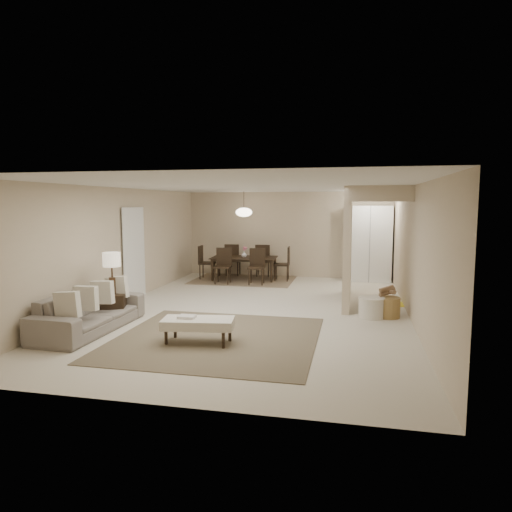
% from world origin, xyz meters
% --- Properties ---
extents(floor, '(9.00, 9.00, 0.00)m').
position_xyz_m(floor, '(0.00, 0.00, 0.00)').
color(floor, beige).
rests_on(floor, ground).
extents(ceiling, '(9.00, 9.00, 0.00)m').
position_xyz_m(ceiling, '(0.00, 0.00, 2.50)').
color(ceiling, white).
rests_on(ceiling, back_wall).
extents(back_wall, '(6.00, 0.00, 6.00)m').
position_xyz_m(back_wall, '(0.00, 4.50, 1.25)').
color(back_wall, '#C7B597').
rests_on(back_wall, floor).
extents(left_wall, '(0.00, 9.00, 9.00)m').
position_xyz_m(left_wall, '(-3.00, 0.00, 1.25)').
color(left_wall, '#C7B597').
rests_on(left_wall, floor).
extents(right_wall, '(0.00, 9.00, 9.00)m').
position_xyz_m(right_wall, '(3.00, 0.00, 1.25)').
color(right_wall, '#C7B597').
rests_on(right_wall, floor).
extents(partition, '(0.15, 2.50, 2.50)m').
position_xyz_m(partition, '(1.80, 1.25, 1.25)').
color(partition, '#C7B597').
rests_on(partition, floor).
extents(doorway, '(0.04, 0.90, 2.04)m').
position_xyz_m(doorway, '(-2.97, 0.60, 1.02)').
color(doorway, black).
rests_on(doorway, floor).
extents(pantry_cabinet, '(1.20, 0.55, 2.10)m').
position_xyz_m(pantry_cabinet, '(2.35, 4.15, 1.05)').
color(pantry_cabinet, white).
rests_on(pantry_cabinet, floor).
extents(flush_light, '(0.44, 0.44, 0.05)m').
position_xyz_m(flush_light, '(2.30, 3.20, 2.46)').
color(flush_light, white).
rests_on(flush_light, ceiling).
extents(living_rug, '(3.20, 3.20, 0.01)m').
position_xyz_m(living_rug, '(-0.20, -2.03, 0.01)').
color(living_rug, brown).
rests_on(living_rug, floor).
extents(sofa, '(2.29, 0.93, 0.66)m').
position_xyz_m(sofa, '(-2.45, -2.03, 0.33)').
color(sofa, gray).
rests_on(sofa, floor).
extents(ottoman_bench, '(1.16, 0.66, 0.39)m').
position_xyz_m(ottoman_bench, '(-0.40, -2.33, 0.31)').
color(ottoman_bench, beige).
rests_on(ottoman_bench, living_rug).
extents(side_table, '(0.59, 0.59, 0.52)m').
position_xyz_m(side_table, '(-2.40, -1.35, 0.26)').
color(side_table, black).
rests_on(side_table, floor).
extents(table_lamp, '(0.32, 0.32, 0.76)m').
position_xyz_m(table_lamp, '(-2.40, -1.35, 1.08)').
color(table_lamp, '#452F1D').
rests_on(table_lamp, side_table).
extents(round_pouf, '(0.50, 0.50, 0.39)m').
position_xyz_m(round_pouf, '(2.29, -0.10, 0.19)').
color(round_pouf, beige).
rests_on(round_pouf, floor).
extents(wicker_basket, '(0.59, 0.59, 0.39)m').
position_xyz_m(wicker_basket, '(2.59, 0.00, 0.19)').
color(wicker_basket, olive).
rests_on(wicker_basket, floor).
extents(dining_rug, '(2.80, 2.10, 0.01)m').
position_xyz_m(dining_rug, '(-1.11, 3.60, 0.01)').
color(dining_rug, '#7A644C').
rests_on(dining_rug, floor).
extents(dining_table, '(1.91, 1.15, 0.65)m').
position_xyz_m(dining_table, '(-1.11, 3.60, 0.32)').
color(dining_table, black).
rests_on(dining_table, dining_rug).
extents(dining_chairs, '(2.60, 1.95, 0.96)m').
position_xyz_m(dining_chairs, '(-1.11, 3.60, 0.48)').
color(dining_chairs, black).
rests_on(dining_chairs, dining_rug).
extents(vase, '(0.18, 0.18, 0.16)m').
position_xyz_m(vase, '(-1.11, 3.60, 0.73)').
color(vase, white).
rests_on(vase, dining_table).
extents(yellow_mat, '(0.82, 0.50, 0.01)m').
position_xyz_m(yellow_mat, '(2.70, 1.20, 0.01)').
color(yellow_mat, yellow).
rests_on(yellow_mat, floor).
extents(pendant_light, '(0.46, 0.46, 0.71)m').
position_xyz_m(pendant_light, '(-1.11, 3.60, 1.92)').
color(pendant_light, '#452F1D').
rests_on(pendant_light, ceiling).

